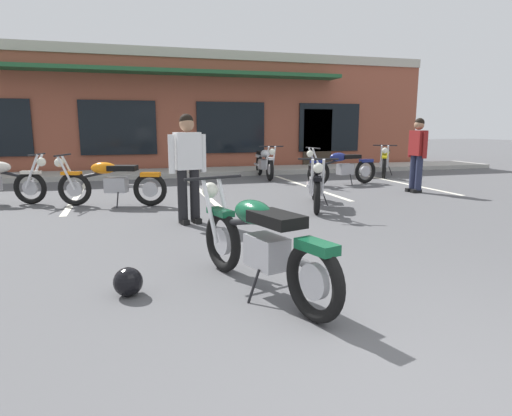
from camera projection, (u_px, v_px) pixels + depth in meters
name	position (u px, v px, depth m)	size (l,w,h in m)	color
ground_plane	(254.00, 237.00, 5.99)	(80.00, 80.00, 0.00)	#515154
sidewalk_kerb	(182.00, 173.00, 13.74)	(22.00, 1.80, 0.14)	#A8A59E
brick_storefront_building	(168.00, 113.00, 17.02)	(18.29, 6.61, 3.97)	brown
painted_stall_lines	(200.00, 190.00, 10.36)	(10.93, 4.80, 0.01)	silver
motorcycle_foreground_classic	(260.00, 242.00, 3.94)	(0.96, 2.05, 0.98)	black
motorcycle_red_sportbike	(264.00, 162.00, 12.77)	(0.67, 2.11, 0.98)	black
motorcycle_silver_naked	(316.00, 182.00, 8.15)	(1.10, 2.00, 0.98)	black
motorcycle_blue_standard	(385.00, 161.00, 13.39)	(1.40, 1.84, 0.98)	black
motorcycle_green_cafe_racer	(111.00, 182.00, 8.29)	(2.05, 0.95, 0.98)	black
motorcycle_orange_scrambler	(342.00, 167.00, 11.32)	(2.11, 0.71, 0.98)	black
person_in_black_shirt	(188.00, 162.00, 6.70)	(0.61, 0.34, 1.68)	black
person_in_shorts_foreground	(417.00, 151.00, 9.94)	(0.28, 0.60, 1.68)	black
helmet_on_pavement	(128.00, 282.00, 3.89)	(0.26, 0.26, 0.26)	black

